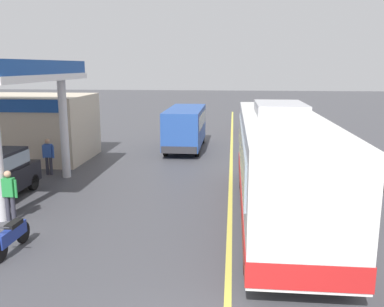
{
  "coord_description": "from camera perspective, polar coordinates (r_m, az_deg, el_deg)",
  "views": [
    {
      "loc": [
        0.03,
        -5.74,
        4.9
      ],
      "look_at": [
        -1.5,
        10.0,
        1.6
      ],
      "focal_mm": 39.42,
      "sensor_mm": 36.0,
      "label": 1
    }
  ],
  "objects": [
    {
      "name": "minibus_opposing_lane",
      "position": [
        25.04,
        -0.9,
        3.92
      ],
      "size": [
        2.04,
        6.13,
        2.44
      ],
      "color": "#264C9E",
      "rests_on": "ground"
    },
    {
      "name": "car_trailing_behind_bus",
      "position": [
        31.93,
        9.41,
        4.65
      ],
      "size": [
        1.7,
        4.2,
        1.82
      ],
      "color": "maroon",
      "rests_on": "ground"
    },
    {
      "name": "gas_station_roadside",
      "position": [
        22.25,
        -24.42,
        4.88
      ],
      "size": [
        9.1,
        11.95,
        5.1
      ],
      "color": "#194799",
      "rests_on": "ground"
    },
    {
      "name": "lane_divider_stripe",
      "position": [
        21.31,
        5.32,
        -1.54
      ],
      "size": [
        0.16,
        50.0,
        0.01
      ],
      "primitive_type": "cube",
      "color": "#D8CC4C",
      "rests_on": "ground"
    },
    {
      "name": "motorcycle_parked_forecourt",
      "position": [
        12.45,
        -23.18,
        -10.19
      ],
      "size": [
        0.55,
        1.8,
        0.92
      ],
      "color": "black",
      "rests_on": "ground"
    },
    {
      "name": "ground",
      "position": [
        26.2,
        5.39,
        0.96
      ],
      "size": [
        120.0,
        120.0,
        0.0
      ],
      "primitive_type": "plane",
      "color": "#424247"
    },
    {
      "name": "coach_bus_main",
      "position": [
        13.82,
        11.95,
        -1.78
      ],
      "size": [
        2.6,
        11.04,
        3.69
      ],
      "color": "white",
      "rests_on": "ground"
    },
    {
      "name": "pedestrian_near_pump",
      "position": [
        20.25,
        -18.87,
        -0.15
      ],
      "size": [
        0.55,
        0.22,
        1.66
      ],
      "color": "#33333F",
      "rests_on": "ground"
    },
    {
      "name": "pedestrian_by_shop",
      "position": [
        14.68,
        -23.5,
        -4.9
      ],
      "size": [
        0.55,
        0.22,
        1.66
      ],
      "color": "#33333F",
      "rests_on": "ground"
    }
  ]
}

